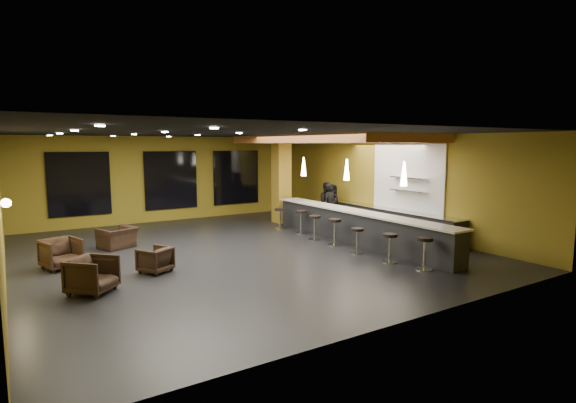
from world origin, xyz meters
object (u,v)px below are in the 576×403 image
bar_counter (356,227)px  bar_stool_0 (425,249)px  armchair_b (155,260)px  bar_stool_3 (335,228)px  prep_counter (389,222)px  column (281,180)px  bar_stool_1 (390,244)px  bar_stool_2 (357,237)px  pendant_1 (347,170)px  bar_stool_4 (315,224)px  armchair_c (61,253)px  bar_stool_6 (280,216)px  pendant_0 (404,174)px  pendant_2 (304,167)px  armchair_a (92,275)px  staff_b (328,203)px  staff_a (330,205)px  staff_c (331,204)px  bar_stool_5 (301,219)px  armchair_d (117,238)px

bar_counter → bar_stool_0: (-0.66, -3.39, 0.04)m
armchair_b → bar_stool_3: (5.65, -0.03, 0.22)m
prep_counter → column: bearing=116.0°
column → bar_stool_1: 7.16m
bar_stool_3 → bar_stool_2: bearing=-95.5°
pendant_1 → bar_stool_1: pendant_1 is taller
bar_stool_2 → bar_stool_4: 2.17m
armchair_c → bar_stool_6: 7.71m
prep_counter → bar_stool_3: (-2.83, -0.46, 0.11)m
pendant_0 → pendant_2: bearing=90.0°
armchair_a → armchair_c: size_ratio=1.00×
bar_stool_3 → pendant_1: bearing=29.0°
bar_stool_2 → bar_stool_6: 4.46m
staff_b → bar_stool_0: (-1.97, -6.61, -0.30)m
prep_counter → bar_stool_4: prep_counter is taller
bar_counter → armchair_c: (-8.42, 1.71, -0.11)m
bar_counter → staff_a: 2.88m
bar_stool_6 → staff_a: bearing=-18.1°
pendant_1 → pendant_2: bearing=90.0°
bar_stool_3 → bar_stool_4: (-0.08, 0.97, -0.01)m
bar_counter → bar_stool_1: bar_counter is taller
bar_counter → bar_stool_0: 3.46m
bar_stool_3 → staff_c: bearing=53.7°
bar_stool_2 → bar_stool_5: bar_stool_5 is taller
staff_a → bar_stool_2: (-1.98, -3.84, -0.37)m
prep_counter → armchair_b: size_ratio=8.54×
staff_b → armchair_c: staff_b is taller
armchair_a → bar_stool_3: size_ratio=1.02×
pendant_0 → staff_c: pendant_0 is taller
staff_a → bar_stool_2: size_ratio=2.25×
bar_stool_0 → armchair_b: bearing=149.3°
staff_c → bar_stool_3: (-2.31, -3.14, -0.27)m
column → staff_a: column is taller
pendant_0 → pendant_1: (0.00, 2.50, 0.00)m
staff_c → armchair_d: size_ratio=1.65×
bar_stool_0 → bar_stool_2: (-0.29, 2.23, -0.06)m
armchair_a → bar_stool_4: 7.38m
bar_stool_4 → bar_stool_6: bar_stool_4 is taller
armchair_b → bar_counter: bearing=148.6°
staff_b → staff_c: (0.17, -0.04, -0.03)m
bar_counter → staff_b: 3.49m
staff_c → armchair_a: size_ratio=1.88×
bar_stool_0 → bar_stool_2: size_ratio=1.12×
column → bar_stool_2: column is taller
pendant_1 → bar_stool_1: (-0.88, -2.90, -1.84)m
staff_c → bar_stool_6: staff_c is taller
bar_stool_6 → bar_stool_4: bearing=-91.0°
staff_b → armchair_a: size_ratio=1.94×
pendant_1 → armchair_a: size_ratio=0.81×
armchair_d → bar_stool_1: 8.18m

